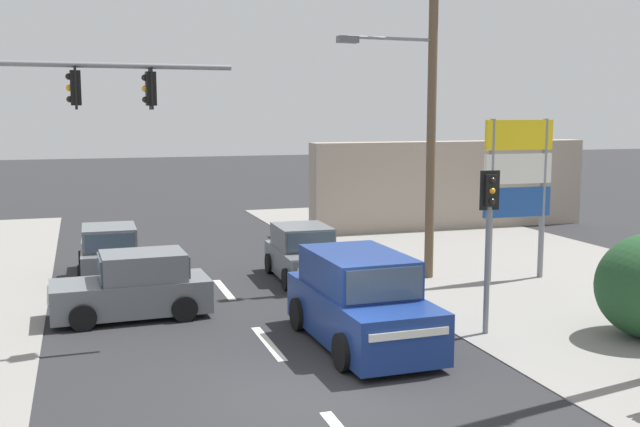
% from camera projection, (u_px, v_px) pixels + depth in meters
% --- Properties ---
extents(ground_plane, '(140.00, 140.00, 0.00)m').
position_uv_depth(ground_plane, '(311.00, 394.00, 12.75)').
color(ground_plane, '#28282B').
extents(lane_dash_mid, '(0.20, 2.40, 0.01)m').
position_uv_depth(lane_dash_mid, '(268.00, 343.00, 15.58)').
color(lane_dash_mid, silver).
rests_on(lane_dash_mid, ground).
extents(lane_dash_far, '(0.20, 2.40, 0.01)m').
position_uv_depth(lane_dash_far, '(224.00, 289.00, 20.30)').
color(lane_dash_far, silver).
rests_on(lane_dash_far, ground).
extents(utility_pole_midground_right, '(3.78, 0.46, 9.40)m').
position_uv_depth(utility_pole_midground_right, '(428.00, 102.00, 21.03)').
color(utility_pole_midground_right, brown).
rests_on(utility_pole_midground_right, ground).
extents(traffic_signal_mast, '(5.29, 0.48, 6.00)m').
position_uv_depth(traffic_signal_mast, '(36.00, 145.00, 14.58)').
color(traffic_signal_mast, slate).
rests_on(traffic_signal_mast, ground).
extents(pedestal_signal_right_kerb, '(0.44, 0.29, 3.56)m').
position_uv_depth(pedestal_signal_right_kerb, '(489.00, 224.00, 15.89)').
color(pedestal_signal_right_kerb, slate).
rests_on(pedestal_signal_right_kerb, ground).
extents(shopping_plaza_sign, '(2.10, 0.16, 4.60)m').
position_uv_depth(shopping_plaza_sign, '(518.00, 176.00, 21.10)').
color(shopping_plaza_sign, slate).
rests_on(shopping_plaza_sign, ground).
extents(shopfront_wall_far, '(12.00, 1.00, 3.60)m').
position_uv_depth(shopfront_wall_far, '(451.00, 185.00, 30.94)').
color(shopfront_wall_far, '#A39384').
rests_on(shopfront_wall_far, ground).
extents(hatchback_oncoming_near, '(3.69, 1.87, 1.53)m').
position_uv_depth(hatchback_oncoming_near, '(134.00, 287.00, 17.52)').
color(hatchback_oncoming_near, slate).
rests_on(hatchback_oncoming_near, ground).
extents(hatchback_kerbside_parked, '(1.87, 3.69, 1.53)m').
position_uv_depth(hatchback_kerbside_parked, '(304.00, 255.00, 21.51)').
color(hatchback_kerbside_parked, slate).
rests_on(hatchback_kerbside_parked, ground).
extents(hatchback_receding_far, '(1.82, 3.66, 1.53)m').
position_uv_depth(hatchback_receding_far, '(110.00, 253.00, 21.80)').
color(hatchback_receding_far, slate).
rests_on(hatchback_receding_far, ground).
extents(suv_oncoming_mid, '(2.14, 4.58, 1.90)m').
position_uv_depth(suv_oncoming_mid, '(360.00, 302.00, 15.46)').
color(suv_oncoming_mid, navy).
rests_on(suv_oncoming_mid, ground).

